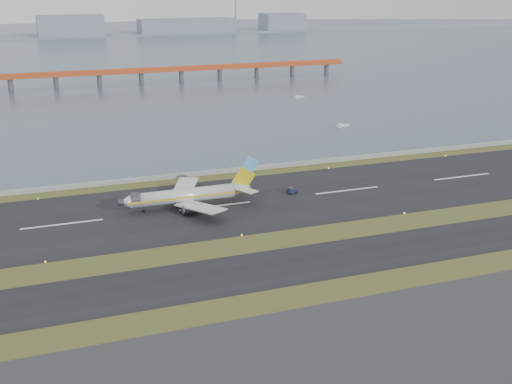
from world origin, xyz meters
TOP-DOWN VIEW (x-y plane):
  - ground at (0.00, 0.00)m, footprint 1000.00×1000.00m
  - apron_strip at (0.00, -55.00)m, footprint 1000.00×50.00m
  - taxiway_strip at (0.00, -12.00)m, footprint 1000.00×18.00m
  - runway_strip at (0.00, 30.00)m, footprint 1000.00×45.00m
  - seawall at (0.00, 60.00)m, footprint 1000.00×2.50m
  - bay_water at (0.00, 460.00)m, footprint 1400.00×800.00m
  - red_pier at (20.00, 250.00)m, footprint 260.00×5.00m
  - far_shoreline at (13.62, 620.00)m, footprint 1400.00×80.00m
  - airliner at (-6.66, 31.69)m, footprint 38.52×32.89m
  - pushback_tug at (23.77, 33.04)m, footprint 3.14×2.31m
  - workboat_near at (78.08, 107.24)m, footprint 6.48×3.60m
  - workboat_far at (88.96, 177.23)m, footprint 6.29×3.70m

SIDE VIEW (x-z plane):
  - ground at x=0.00m, z-range 0.00..0.00m
  - bay_water at x=0.00m, z-range -0.65..0.65m
  - apron_strip at x=0.00m, z-range 0.00..0.10m
  - taxiway_strip at x=0.00m, z-range 0.00..0.10m
  - runway_strip at x=0.00m, z-range 0.00..0.10m
  - workboat_far at x=88.96m, z-range -0.27..1.19m
  - workboat_near at x=78.08m, z-range -0.28..1.23m
  - seawall at x=0.00m, z-range 0.00..1.00m
  - pushback_tug at x=23.77m, z-range -0.03..1.77m
  - airliner at x=-6.66m, z-range -2.94..9.86m
  - far_shoreline at x=13.62m, z-range -24.18..36.32m
  - red_pier at x=20.00m, z-range 2.18..12.38m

